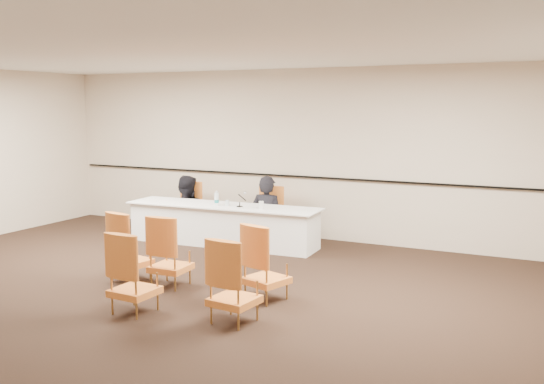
{
  "coord_description": "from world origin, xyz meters",
  "views": [
    {
      "loc": [
        4.34,
        -5.86,
        2.34
      ],
      "look_at": [
        0.13,
        2.6,
        1.0
      ],
      "focal_mm": 40.0,
      "sensor_mm": 36.0,
      "label": 1
    }
  ],
  "objects_px": {
    "coffee_cup": "(261,205)",
    "panelist_main": "(267,222)",
    "aud_chair_front_right": "(266,262)",
    "aud_chair_back_right": "(234,280)",
    "panelist_main_chair": "(267,214)",
    "microphone": "(240,199)",
    "water_bottle": "(217,198)",
    "panelist_second_chair": "(186,208)",
    "drinking_glass": "(227,203)",
    "panelist_second": "(186,219)",
    "aud_chair_front_mid": "(170,251)",
    "panel_table": "(223,225)",
    "aud_chair_back_mid": "(134,272)",
    "aud_chair_front_left": "(130,246)"
  },
  "relations": [
    {
      "from": "panel_table",
      "to": "aud_chair_front_left",
      "type": "bearing_deg",
      "value": -93.22
    },
    {
      "from": "water_bottle",
      "to": "coffee_cup",
      "type": "distance_m",
      "value": 0.85
    },
    {
      "from": "panelist_second_chair",
      "to": "water_bottle",
      "type": "bearing_deg",
      "value": -31.61
    },
    {
      "from": "panelist_second",
      "to": "aud_chair_front_mid",
      "type": "bearing_deg",
      "value": 108.24
    },
    {
      "from": "panel_table",
      "to": "water_bottle",
      "type": "relative_size",
      "value": 13.65
    },
    {
      "from": "drinking_glass",
      "to": "coffee_cup",
      "type": "bearing_deg",
      "value": -1.62
    },
    {
      "from": "panelist_main",
      "to": "aud_chair_front_mid",
      "type": "height_order",
      "value": "panelist_main"
    },
    {
      "from": "coffee_cup",
      "to": "aud_chair_front_right",
      "type": "bearing_deg",
      "value": -61.26
    },
    {
      "from": "aud_chair_front_right",
      "to": "panelist_main",
      "type": "bearing_deg",
      "value": 133.16
    },
    {
      "from": "panelist_main",
      "to": "coffee_cup",
      "type": "bearing_deg",
      "value": 104.59
    },
    {
      "from": "panelist_second_chair",
      "to": "coffee_cup",
      "type": "distance_m",
      "value": 1.94
    },
    {
      "from": "aud_chair_front_mid",
      "to": "drinking_glass",
      "type": "bearing_deg",
      "value": 99.57
    },
    {
      "from": "aud_chair_front_right",
      "to": "microphone",
      "type": "bearing_deg",
      "value": 142.33
    },
    {
      "from": "panel_table",
      "to": "aud_chair_front_mid",
      "type": "relative_size",
      "value": 3.58
    },
    {
      "from": "panel_table",
      "to": "aud_chair_front_mid",
      "type": "xyz_separation_m",
      "value": [
        0.64,
        -2.39,
        0.13
      ]
    },
    {
      "from": "panelist_second",
      "to": "microphone",
      "type": "bearing_deg",
      "value": 147.51
    },
    {
      "from": "microphone",
      "to": "aud_chair_front_left",
      "type": "xyz_separation_m",
      "value": [
        -0.36,
        -2.36,
        -0.33
      ]
    },
    {
      "from": "panelist_main",
      "to": "water_bottle",
      "type": "distance_m",
      "value": 1.01
    },
    {
      "from": "microphone",
      "to": "water_bottle",
      "type": "distance_m",
      "value": 0.43
    },
    {
      "from": "panel_table",
      "to": "microphone",
      "type": "bearing_deg",
      "value": -11.0
    },
    {
      "from": "panelist_main_chair",
      "to": "aud_chair_back_right",
      "type": "xyz_separation_m",
      "value": [
        1.51,
        -3.74,
        0.0
      ]
    },
    {
      "from": "aud_chair_front_right",
      "to": "water_bottle",
      "type": "bearing_deg",
      "value": 149.12
    },
    {
      "from": "aud_chair_front_left",
      "to": "coffee_cup",
      "type": "bearing_deg",
      "value": 82.44
    },
    {
      "from": "aud_chair_back_right",
      "to": "aud_chair_front_right",
      "type": "bearing_deg",
      "value": 98.65
    },
    {
      "from": "aud_chair_back_right",
      "to": "panelist_main_chair",
      "type": "bearing_deg",
      "value": 117.6
    },
    {
      "from": "aud_chair_front_mid",
      "to": "coffee_cup",
      "type": "bearing_deg",
      "value": 83.78
    },
    {
      "from": "panelist_second",
      "to": "aud_chair_back_mid",
      "type": "relative_size",
      "value": 1.7
    },
    {
      "from": "coffee_cup",
      "to": "panelist_main",
      "type": "bearing_deg",
      "value": 108.95
    },
    {
      "from": "panelist_main",
      "to": "microphone",
      "type": "distance_m",
      "value": 0.79
    },
    {
      "from": "panelist_second_chair",
      "to": "aud_chair_front_mid",
      "type": "relative_size",
      "value": 1.0
    },
    {
      "from": "aud_chair_front_mid",
      "to": "aud_chair_front_left",
      "type": "bearing_deg",
      "value": 178.61
    },
    {
      "from": "panel_table",
      "to": "microphone",
      "type": "xyz_separation_m",
      "value": [
        0.36,
        -0.05,
        0.47
      ]
    },
    {
      "from": "aud_chair_front_left",
      "to": "aud_chair_back_right",
      "type": "relative_size",
      "value": 1.0
    },
    {
      "from": "aud_chair_front_left",
      "to": "aud_chair_front_mid",
      "type": "relative_size",
      "value": 1.0
    },
    {
      "from": "coffee_cup",
      "to": "aud_chair_back_right",
      "type": "height_order",
      "value": "aud_chair_back_right"
    },
    {
      "from": "panelist_main",
      "to": "aud_chair_front_right",
      "type": "height_order",
      "value": "panelist_main"
    },
    {
      "from": "microphone",
      "to": "aud_chair_back_right",
      "type": "relative_size",
      "value": 0.27
    },
    {
      "from": "drinking_glass",
      "to": "panelist_second_chair",
      "type": "bearing_deg",
      "value": 156.75
    },
    {
      "from": "panelist_main",
      "to": "aud_chair_back_mid",
      "type": "relative_size",
      "value": 1.72
    },
    {
      "from": "aud_chair_back_mid",
      "to": "drinking_glass",
      "type": "bearing_deg",
      "value": 105.39
    },
    {
      "from": "panelist_second",
      "to": "coffee_cup",
      "type": "distance_m",
      "value": 1.98
    },
    {
      "from": "drinking_glass",
      "to": "microphone",
      "type": "bearing_deg",
      "value": 0.24
    },
    {
      "from": "aud_chair_front_mid",
      "to": "microphone",
      "type": "bearing_deg",
      "value": 93.94
    },
    {
      "from": "coffee_cup",
      "to": "aud_chair_front_mid",
      "type": "distance_m",
      "value": 2.34
    },
    {
      "from": "microphone",
      "to": "drinking_glass",
      "type": "bearing_deg",
      "value": -166.91
    },
    {
      "from": "panelist_second",
      "to": "drinking_glass",
      "type": "relative_size",
      "value": 16.16
    },
    {
      "from": "panelist_second",
      "to": "drinking_glass",
      "type": "distance_m",
      "value": 1.38
    },
    {
      "from": "panelist_main",
      "to": "drinking_glass",
      "type": "relative_size",
      "value": 16.33
    },
    {
      "from": "panel_table",
      "to": "panelist_main_chair",
      "type": "relative_size",
      "value": 3.58
    },
    {
      "from": "microphone",
      "to": "water_bottle",
      "type": "relative_size",
      "value": 1.01
    }
  ]
}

